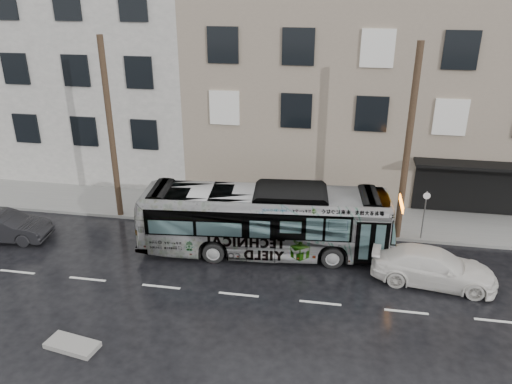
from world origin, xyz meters
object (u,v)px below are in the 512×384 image
white_sedan (434,267)px  dark_sedan (4,226)px  utility_pole_front (408,146)px  sign_post (424,215)px  bus (265,220)px  utility_pole_rear (111,131)px

white_sedan → dark_sedan: size_ratio=1.18×
utility_pole_front → sign_post: utility_pole_front is taller
white_sedan → bus: bearing=86.6°
sign_post → dark_sedan: 19.72m
white_sedan → utility_pole_rear: bearing=83.8°
sign_post → dark_sedan: size_ratio=0.58×
utility_pole_rear → sign_post: bearing=0.0°
utility_pole_rear → dark_sedan: (-4.34, -3.25, -3.96)m
utility_pole_front → bus: (-6.02, -2.25, -3.09)m
utility_pole_front → utility_pole_rear: 14.00m
utility_pole_front → utility_pole_rear: bearing=180.0°
utility_pole_front → bus: bearing=-159.5°
dark_sedan → bus: bearing=-90.5°
sign_post → dark_sedan: sign_post is taller
sign_post → utility_pole_rear: bearing=180.0°
bus → white_sedan: size_ratio=2.29×
utility_pole_rear → sign_post: utility_pole_rear is taller
sign_post → bus: size_ratio=0.21×
utility_pole_rear → dark_sedan: utility_pole_rear is taller
sign_post → white_sedan: bearing=-89.9°
utility_pole_rear → sign_post: 15.46m
utility_pole_rear → dark_sedan: size_ratio=2.16×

